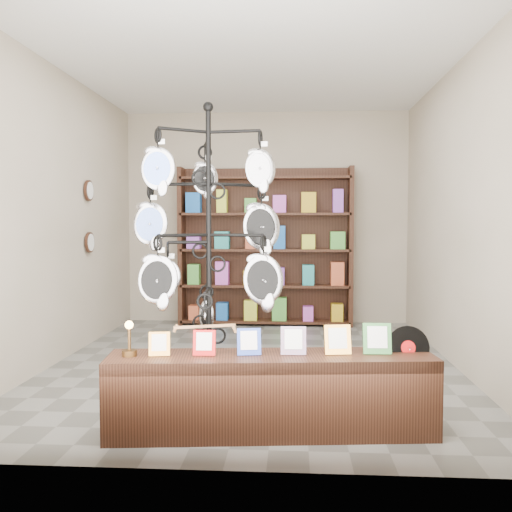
{
  "coord_description": "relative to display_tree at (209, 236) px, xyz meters",
  "views": [
    {
      "loc": [
        0.41,
        -5.67,
        1.42
      ],
      "look_at": [
        0.09,
        -1.0,
        1.15
      ],
      "focal_mm": 40.0,
      "sensor_mm": 36.0,
      "label": 1
    }
  ],
  "objects": [
    {
      "name": "front_shelf",
      "position": [
        0.48,
        -0.37,
        -1.06
      ],
      "size": [
        2.22,
        0.67,
        0.77
      ],
      "rotation": [
        0.0,
        0.0,
        0.1
      ],
      "color": "black",
      "rests_on": "ground"
    },
    {
      "name": "wall_clocks",
      "position": [
        -1.75,
        2.32,
        0.17
      ],
      "size": [
        0.03,
        0.24,
        0.84
      ],
      "color": "black",
      "rests_on": "ground"
    },
    {
      "name": "ground",
      "position": [
        0.22,
        1.52,
        -1.33
      ],
      "size": [
        5.0,
        5.0,
        0.0
      ],
      "primitive_type": "plane",
      "color": "slate",
      "rests_on": "ground"
    },
    {
      "name": "back_shelving",
      "position": [
        0.22,
        3.82,
        -0.3
      ],
      "size": [
        2.42,
        0.36,
        2.2
      ],
      "color": "black",
      "rests_on": "ground"
    },
    {
      "name": "room_envelope",
      "position": [
        0.22,
        1.52,
        0.52
      ],
      "size": [
        5.0,
        5.0,
        5.0
      ],
      "color": "#B6A692",
      "rests_on": "ground"
    },
    {
      "name": "display_tree",
      "position": [
        0.0,
        0.0,
        0.0
      ],
      "size": [
        1.19,
        1.16,
        2.3
      ],
      "rotation": [
        0.0,
        0.0,
        0.23
      ],
      "color": "black",
      "rests_on": "ground"
    }
  ]
}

